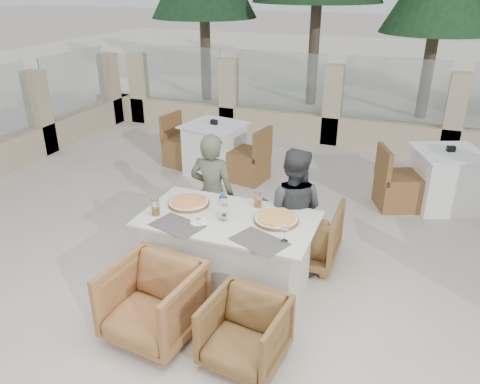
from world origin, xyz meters
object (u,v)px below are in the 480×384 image
(water_bottle, at_px, (223,206))
(wine_glass_corner, at_px, (285,232))
(bg_table_b, at_px, (445,179))
(dining_table, at_px, (229,254))
(armchair_far_right, at_px, (305,232))
(pizza_right, at_px, (276,219))
(diner_right, at_px, (292,211))
(armchair_near_right, at_px, (245,332))
(beer_glass_left, at_px, (156,207))
(olive_dish, at_px, (198,220))
(diner_left, at_px, (212,194))
(bg_table_a, at_px, (215,149))
(pizza_left, at_px, (189,202))
(armchair_far_left, at_px, (218,220))
(wine_glass_centre, at_px, (222,205))
(beer_glass_right, at_px, (258,200))
(armchair_near_left, at_px, (153,302))

(water_bottle, xyz_separation_m, wine_glass_corner, (0.62, -0.17, -0.04))
(water_bottle, xyz_separation_m, bg_table_b, (1.97, 2.72, -0.52))
(dining_table, relative_size, armchair_far_right, 2.22)
(pizza_right, height_order, bg_table_b, pizza_right)
(diner_right, bearing_deg, armchair_near_right, 88.18)
(beer_glass_left, xyz_separation_m, olive_dish, (0.43, 0.00, -0.05))
(olive_dish, relative_size, diner_left, 0.08)
(water_bottle, relative_size, diner_right, 0.20)
(beer_glass_left, bearing_deg, bg_table_a, 103.53)
(pizza_left, height_order, diner_right, diner_right)
(pizza_left, distance_m, diner_left, 0.51)
(armchair_far_right, bearing_deg, beer_glass_left, 38.02)
(dining_table, relative_size, pizza_right, 3.94)
(water_bottle, distance_m, olive_dish, 0.26)
(diner_right, relative_size, bg_table_b, 0.80)
(pizza_left, distance_m, olive_dish, 0.38)
(armchair_far_left, bearing_deg, olive_dish, 127.03)
(armchair_near_right, xyz_separation_m, diner_left, (-0.91, 1.45, 0.39))
(pizza_right, bearing_deg, wine_glass_centre, -175.33)
(beer_glass_right, height_order, diner_left, diner_left)
(beer_glass_right, xyz_separation_m, diner_left, (-0.61, 0.30, -0.17))
(wine_glass_corner, height_order, diner_right, diner_right)
(pizza_left, distance_m, armchair_near_left, 1.06)
(wine_glass_corner, bearing_deg, beer_glass_left, 178.28)
(dining_table, xyz_separation_m, armchair_near_right, (0.48, -0.84, -0.11))
(pizza_right, height_order, armchair_near_right, pizza_right)
(dining_table, xyz_separation_m, armchair_far_right, (0.56, 0.77, -0.06))
(wine_glass_centre, bearing_deg, diner_left, 122.19)
(dining_table, bearing_deg, armchair_far_left, 120.17)
(armchair_far_right, bearing_deg, armchair_far_left, 1.65)
(dining_table, distance_m, armchair_far_left, 0.85)
(pizza_right, bearing_deg, armchair_near_right, -86.81)
(wine_glass_corner, xyz_separation_m, armchair_far_left, (-1.02, 0.95, -0.57))
(water_bottle, bearing_deg, wine_glass_corner, -15.47)
(armchair_far_right, bearing_deg, wine_glass_centre, 47.96)
(wine_glass_corner, distance_m, beer_glass_right, 0.68)
(wine_glass_corner, distance_m, olive_dish, 0.81)
(dining_table, height_order, water_bottle, water_bottle)
(olive_dish, bearing_deg, bg_table_a, 111.39)
(beer_glass_left, bearing_deg, beer_glass_right, 30.93)
(bg_table_b, bearing_deg, wine_glass_corner, -137.46)
(diner_left, bearing_deg, pizza_left, 85.33)
(beer_glass_right, height_order, bg_table_a, beer_glass_right)
(olive_dish, height_order, bg_table_b, olive_dish)
(olive_dish, distance_m, armchair_far_right, 1.31)
(pizza_right, xyz_separation_m, armchair_far_left, (-0.85, 0.64, -0.50))
(armchair_far_left, bearing_deg, pizza_right, 167.13)
(wine_glass_corner, bearing_deg, bg_table_a, 123.63)
(wine_glass_centre, bearing_deg, dining_table, -30.89)
(water_bottle, bearing_deg, beer_glass_right, 60.14)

